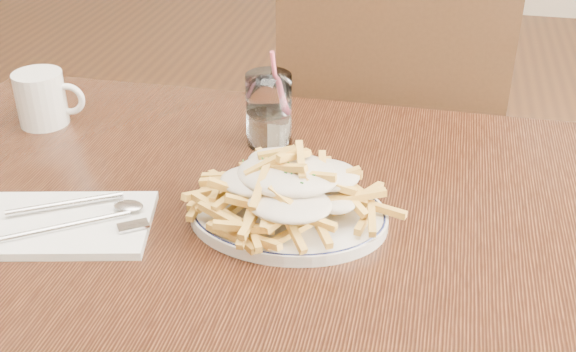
% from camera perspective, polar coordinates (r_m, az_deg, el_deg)
% --- Properties ---
extents(table, '(1.20, 0.80, 0.75)m').
position_cam_1_polar(table, '(1.04, -2.38, -6.62)').
color(table, black).
rests_on(table, ground).
extents(chair_far, '(0.48, 0.48, 0.98)m').
position_cam_1_polar(chair_far, '(1.63, 7.83, 3.01)').
color(chair_far, black).
rests_on(chair_far, ground).
extents(fries_plate, '(0.33, 0.31, 0.02)m').
position_cam_1_polar(fries_plate, '(0.98, -0.00, -3.07)').
color(fries_plate, white).
rests_on(fries_plate, table).
extents(loaded_fries, '(0.27, 0.22, 0.08)m').
position_cam_1_polar(loaded_fries, '(0.95, -0.00, -0.56)').
color(loaded_fries, gold).
rests_on(loaded_fries, fries_plate).
extents(napkin, '(0.26, 0.20, 0.01)m').
position_cam_1_polar(napkin, '(1.01, -17.25, -3.66)').
color(napkin, white).
rests_on(napkin, table).
extents(cutlery, '(0.20, 0.18, 0.01)m').
position_cam_1_polar(cutlery, '(1.01, -17.18, -3.03)').
color(cutlery, silver).
rests_on(cutlery, napkin).
extents(water_glass, '(0.07, 0.07, 0.16)m').
position_cam_1_polar(water_glass, '(1.16, -1.52, 4.91)').
color(water_glass, white).
rests_on(water_glass, table).
extents(coffee_mug, '(0.12, 0.08, 0.09)m').
position_cam_1_polar(coffee_mug, '(1.30, -18.83, 5.81)').
color(coffee_mug, white).
rests_on(coffee_mug, table).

